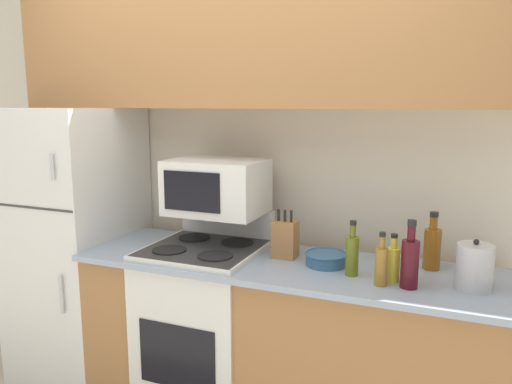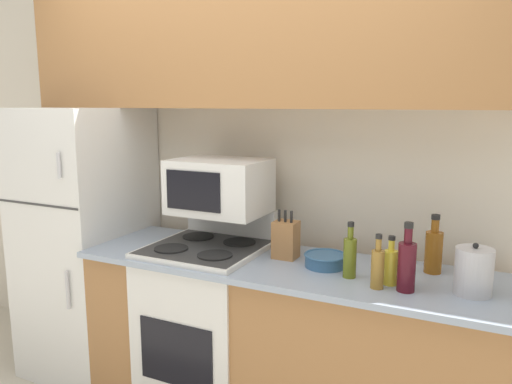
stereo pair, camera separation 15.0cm
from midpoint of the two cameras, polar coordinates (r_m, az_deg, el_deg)
wall_back at (r=2.97m, az=-1.03°, el=1.96°), size 8.00×0.05×2.55m
lower_cabinets at (r=2.72m, az=1.65°, el=-17.04°), size 2.14×0.65×0.91m
refrigerator at (r=3.34m, az=-20.97°, el=-5.55°), size 0.64×0.73×1.67m
upper_cabinets at (r=2.78m, az=-2.83°, el=16.82°), size 2.77×0.36×0.70m
stove at (r=2.88m, az=-7.28°, el=-14.91°), size 0.60×0.63×1.10m
microwave at (r=2.73m, az=-6.08°, el=0.60°), size 0.51×0.38×0.29m
knife_block at (r=2.58m, az=1.70°, el=-5.39°), size 0.12×0.11×0.25m
bowl at (r=2.49m, az=6.29°, el=-7.57°), size 0.21×0.21×0.06m
bottle_vinegar at (r=2.24m, az=12.25°, el=-8.14°), size 0.06×0.06×0.24m
bottle_wine_red at (r=2.24m, az=15.34°, el=-7.68°), size 0.08×0.08×0.30m
bottle_whiskey at (r=2.52m, az=17.89°, el=-6.00°), size 0.08×0.08×0.28m
bottle_cooking_spray at (r=2.30m, az=13.59°, el=-7.90°), size 0.06×0.06×0.22m
bottle_olive_oil at (r=2.34m, az=9.13°, el=-7.03°), size 0.06×0.06×0.26m
kettle at (r=2.31m, az=21.99°, el=-7.97°), size 0.15×0.15×0.22m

